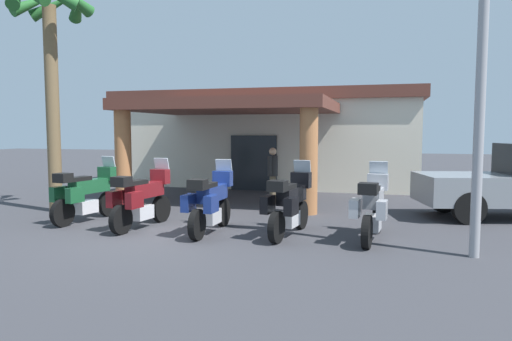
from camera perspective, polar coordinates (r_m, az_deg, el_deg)
The scene contains 9 objects.
ground_plane at distance 10.63m, azimuth -12.11°, elevation -7.67°, with size 80.00×80.00×0.00m, color #38383D.
motel_building at distance 20.49m, azimuth 1.78°, elevation 4.10°, with size 12.57×11.02×3.89m.
motorcycle_green at distance 12.56m, azimuth -20.02°, elevation -2.69°, with size 0.84×2.20×1.61m.
motorcycle_maroon at distance 11.33m, azimuth -13.77°, elevation -3.33°, with size 0.79×2.21×1.61m.
motorcycle_blue at distance 10.53m, azimuth -5.56°, elevation -3.84°, with size 0.71×2.21×1.61m.
motorcycle_black at distance 10.22m, azimuth 4.07°, elevation -4.09°, with size 0.83×2.21×1.61m.
motorcycle_silver at distance 10.07m, azimuth 13.99°, elevation -4.36°, with size 0.75×2.21×1.61m.
pedestrian at distance 14.65m, azimuth 2.05°, elevation -0.09°, with size 0.32×0.53×1.75m.
palm_tree_roadside at distance 14.58m, azimuth -23.82°, elevation 14.59°, with size 2.41×2.44×6.61m.
Camera 1 is at (4.81, -9.20, 2.30)m, focal length 32.91 mm.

